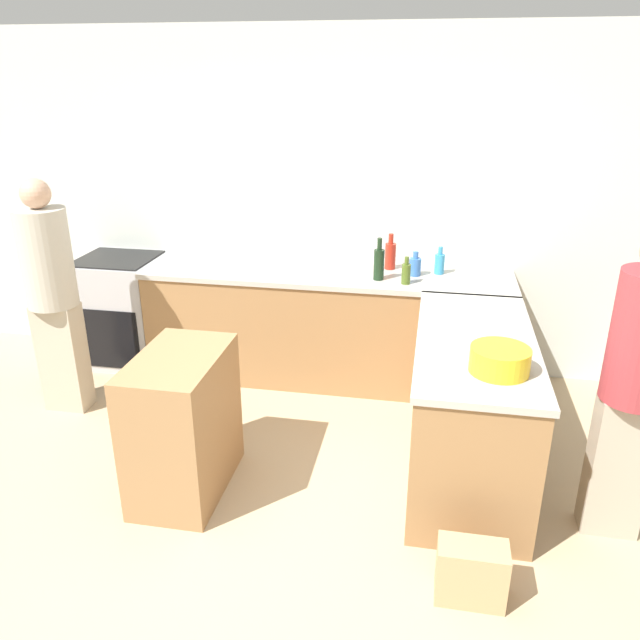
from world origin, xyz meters
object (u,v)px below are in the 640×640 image
(mixing_bowl, at_px, (500,360))
(hot_sauce_bottle, at_px, (390,255))
(range_oven, at_px, (123,310))
(paper_bag, at_px, (471,573))
(olive_oil_bottle, at_px, (406,273))
(person_by_range, at_px, (52,291))
(wine_bottle_dark, at_px, (379,263))
(island_table, at_px, (183,424))
(dish_soap_bottle, at_px, (440,263))
(water_bottle_blue, at_px, (415,266))
(person_at_peninsula, at_px, (636,380))

(mixing_bowl, xyz_separation_m, hot_sauce_bottle, (-0.71, 1.71, 0.04))
(range_oven, height_order, mixing_bowl, mixing_bowl)
(paper_bag, bearing_deg, hot_sauce_bottle, 104.57)
(olive_oil_bottle, relative_size, person_by_range, 0.12)
(mixing_bowl, height_order, wine_bottle_dark, wine_bottle_dark)
(range_oven, xyz_separation_m, island_table, (1.20, -1.62, -0.02))
(dish_soap_bottle, xyz_separation_m, water_bottle_blue, (-0.18, -0.08, -0.01))
(water_bottle_blue, relative_size, wine_bottle_dark, 0.59)
(island_table, xyz_separation_m, olive_oil_bottle, (1.19, 1.43, 0.55))
(wine_bottle_dark, bearing_deg, mixing_bowl, -61.56)
(olive_oil_bottle, bearing_deg, island_table, -129.92)
(range_oven, bearing_deg, mixing_bowl, -27.58)
(island_table, height_order, hot_sauce_bottle, hot_sauce_bottle)
(hot_sauce_bottle, relative_size, person_at_peninsula, 0.17)
(hot_sauce_bottle, height_order, paper_bag, hot_sauce_bottle)
(water_bottle_blue, distance_m, person_at_peninsula, 1.96)
(paper_bag, bearing_deg, water_bottle_blue, 100.50)
(olive_oil_bottle, height_order, person_at_peninsula, person_at_peninsula)
(olive_oil_bottle, relative_size, hot_sauce_bottle, 0.73)
(island_table, distance_m, person_by_range, 1.54)
(person_at_peninsula, bearing_deg, dish_soap_bottle, 121.14)
(person_at_peninsula, distance_m, paper_bag, 1.26)
(island_table, relative_size, olive_oil_bottle, 4.26)
(water_bottle_blue, bearing_deg, wine_bottle_dark, -150.24)
(person_by_range, bearing_deg, water_bottle_blue, 19.41)
(range_oven, distance_m, water_bottle_blue, 2.51)
(dish_soap_bottle, height_order, person_at_peninsula, person_at_peninsula)
(mixing_bowl, height_order, water_bottle_blue, water_bottle_blue)
(range_oven, relative_size, person_at_peninsula, 0.54)
(dish_soap_bottle, bearing_deg, range_oven, -177.80)
(mixing_bowl, height_order, hot_sauce_bottle, hot_sauce_bottle)
(range_oven, bearing_deg, person_at_peninsula, -23.02)
(olive_oil_bottle, distance_m, person_by_range, 2.53)
(island_table, xyz_separation_m, water_bottle_blue, (1.25, 1.64, 0.55))
(dish_soap_bottle, xyz_separation_m, person_at_peninsula, (0.99, -1.64, -0.07))
(dish_soap_bottle, bearing_deg, hot_sauce_bottle, 171.27)
(dish_soap_bottle, height_order, wine_bottle_dark, wine_bottle_dark)
(range_oven, distance_m, dish_soap_bottle, 2.69)
(mixing_bowl, distance_m, wine_bottle_dark, 1.61)
(hot_sauce_bottle, distance_m, person_at_peninsula, 2.19)
(wine_bottle_dark, relative_size, paper_bag, 0.97)
(mixing_bowl, height_order, dish_soap_bottle, dish_soap_bottle)
(range_oven, relative_size, olive_oil_bottle, 4.49)
(hot_sauce_bottle, height_order, person_at_peninsula, person_at_peninsula)
(hot_sauce_bottle, xyz_separation_m, person_at_peninsula, (1.38, -1.70, -0.10))
(person_at_peninsula, bearing_deg, hot_sauce_bottle, 128.95)
(dish_soap_bottle, bearing_deg, paper_bag, -84.31)
(olive_oil_bottle, distance_m, water_bottle_blue, 0.22)
(olive_oil_bottle, bearing_deg, mixing_bowl, -67.50)
(wine_bottle_dark, xyz_separation_m, paper_bag, (0.67, -2.07, -0.88))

